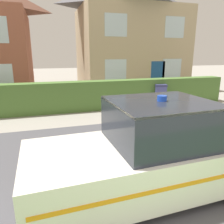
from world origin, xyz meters
TOP-DOWN VIEW (x-y plane):
  - road_strip at (0.00, 3.99)m, footprint 28.00×5.81m
  - garden_hedge at (0.15, 9.17)m, footprint 14.76×0.70m
  - police_car at (0.21, 2.60)m, footprint 4.52×1.96m
  - house_right at (4.67, 15.10)m, footprint 7.61×5.78m
  - wheelie_bin at (3.86, 8.81)m, footprint 0.73×0.79m

SIDE VIEW (x-z plane):
  - road_strip at x=0.00m, z-range 0.00..0.01m
  - wheelie_bin at x=3.86m, z-range 0.00..1.14m
  - garden_hedge at x=0.15m, z-range 0.00..1.36m
  - police_car at x=0.21m, z-range -0.14..1.74m
  - house_right at x=4.67m, z-range 0.08..8.01m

